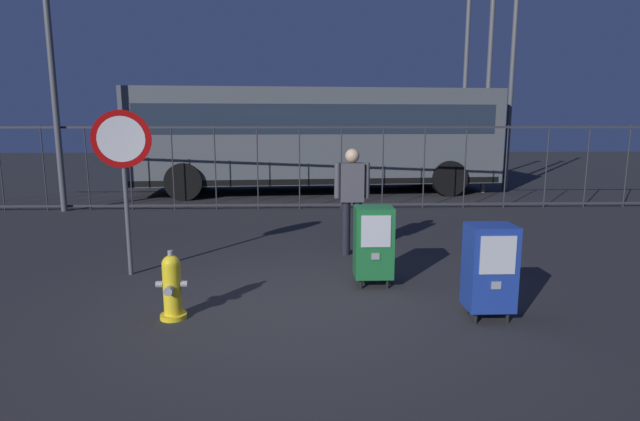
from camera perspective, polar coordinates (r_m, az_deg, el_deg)
name	(u,v)px	position (r m, az deg, el deg)	size (l,w,h in m)	color
ground_plane	(297,307)	(5.86, -2.57, -10.78)	(60.00, 60.00, 0.00)	#262628
fire_hydrant	(172,287)	(5.63, -16.33, -8.25)	(0.33, 0.31, 0.75)	yellow
newspaper_box_primary	(373,242)	(6.47, 6.04, -3.53)	(0.48, 0.42, 1.02)	black
newspaper_box_secondary	(490,267)	(5.64, 18.56, -6.03)	(0.48, 0.42, 1.02)	black
stop_sign	(123,158)	(7.21, -21.30, 5.52)	(0.71, 0.31, 2.23)	#4C4F54
pedestrian	(352,195)	(7.88, 3.61, 1.72)	(0.55, 0.22, 1.67)	black
fence_barrier	(300,167)	(12.13, -2.32, 4.94)	(18.03, 0.04, 2.00)	#2D2D33
bus_near	(315,135)	(15.09, -0.51, 8.55)	(10.66, 3.40, 3.00)	#4C5156
bus_far	(293,132)	(19.85, -3.06, 8.87)	(10.58, 3.07, 3.00)	#19519E
street_light_near_left	(466,69)	(17.23, 16.10, 15.11)	(0.32, 0.32, 6.38)	#4C4F54
street_light_near_right	(515,26)	(16.72, 21.10, 18.77)	(0.32, 0.32, 8.49)	#4C4F54
street_light_far_left	(47,12)	(13.43, -28.39, 19.03)	(0.32, 0.32, 7.77)	#4C4F54
street_light_far_right	(491,45)	(15.87, 18.67, 17.28)	(0.32, 0.32, 7.35)	#4C4F54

